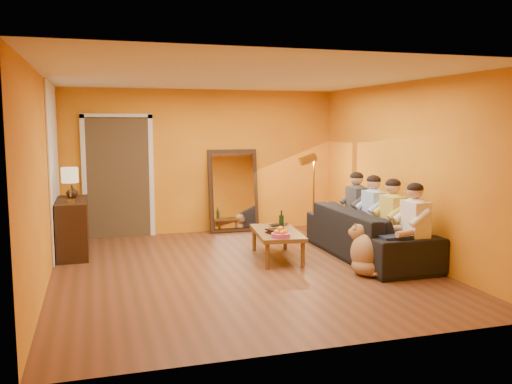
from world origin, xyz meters
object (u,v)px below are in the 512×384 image
object	(u,v)px
sideboard	(73,227)
wine_bottle	(281,221)
laptop	(281,225)
tumbler	(282,226)
vase	(72,191)
mirror_frame	(233,191)
sofa	(369,233)
coffee_table	(277,245)
person_far_left	(415,229)
floor_lamp	(314,197)
table_lamp	(70,185)
person_mid_right	(374,215)
dog	(365,249)
person_far_right	(357,210)
person_mid_left	(393,222)

from	to	relation	value
sideboard	wine_bottle	size ratio (longest dim) A/B	3.81
wine_bottle	laptop	size ratio (longest dim) A/B	0.94
tumbler	vase	size ratio (longest dim) A/B	0.52
mirror_frame	sofa	bearing A→B (deg)	-59.89
sofa	laptop	distance (m)	1.34
coffee_table	person_far_left	xyz separation A→B (m)	(1.48, -1.30, 0.40)
sofa	tumbler	xyz separation A→B (m)	(-1.23, 0.42, 0.10)
person_far_left	vase	distance (m)	5.13
floor_lamp	tumbler	world-z (taller)	floor_lamp
person_far_left	wine_bottle	bearing A→B (deg)	138.88
mirror_frame	coffee_table	xyz separation A→B (m)	(0.10, -2.20, -0.55)
laptop	table_lamp	bearing A→B (deg)	152.81
table_lamp	person_mid_right	xyz separation A→B (m)	(4.37, -1.02, -0.49)
coffee_table	laptop	distance (m)	0.45
vase	person_mid_right	bearing A→B (deg)	-19.77
mirror_frame	floor_lamp	world-z (taller)	mirror_frame
dog	laptop	size ratio (longest dim) A/B	2.08
sofa	vase	bearing A→B (deg)	68.50
person_far_left	sofa	bearing A→B (deg)	97.41
vase	wine_bottle	bearing A→B (deg)	-25.82
sideboard	vase	size ratio (longest dim) A/B	6.26
dog	person_far_left	size ratio (longest dim) A/B	0.56
sideboard	coffee_table	xyz separation A→B (m)	(2.89, -1.12, -0.21)
mirror_frame	dog	distance (m)	3.48
person_mid_right	wine_bottle	distance (m)	1.44
person_far_right	laptop	world-z (taller)	person_far_right
laptop	vase	distance (m)	3.28
floor_lamp	person_far_right	xyz separation A→B (m)	(0.40, -0.85, -0.11)
person_mid_left	wine_bottle	distance (m)	1.59
mirror_frame	sideboard	world-z (taller)	mirror_frame
person_mid_right	vase	xyz separation A→B (m)	(-4.37, 1.57, 0.33)
person_far_left	wine_bottle	world-z (taller)	person_far_left
person_far_left	tumbler	xyz separation A→B (m)	(-1.36, 1.42, -0.14)
dog	wine_bottle	distance (m)	1.35
floor_lamp	person_mid_right	bearing A→B (deg)	-66.81
coffee_table	person_far_right	bearing A→B (deg)	20.47
laptop	dog	bearing A→B (deg)	-83.91
person_far_left	mirror_frame	bearing A→B (deg)	114.29
sofa	person_far_right	world-z (taller)	person_far_right
table_lamp	mirror_frame	bearing A→B (deg)	26.32
person_mid_right	sofa	bearing A→B (deg)	-142.43
sideboard	laptop	xyz separation A→B (m)	(3.07, -0.77, 0.01)
floor_lamp	person_far_right	bearing A→B (deg)	-57.64
person_mid_right	tumbler	world-z (taller)	person_mid_right
sideboard	sofa	xyz separation A→B (m)	(4.24, -1.42, -0.06)
dog	person_mid_left	size ratio (longest dim) A/B	0.56
sideboard	coffee_table	bearing A→B (deg)	-21.23
mirror_frame	person_far_right	world-z (taller)	mirror_frame
tumbler	person_far_left	bearing A→B (deg)	-46.21
dog	person_mid_right	xyz separation A→B (m)	(0.63, 0.92, 0.27)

